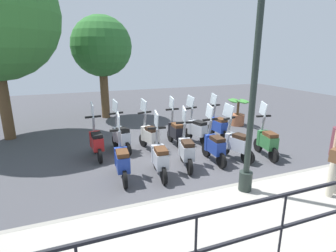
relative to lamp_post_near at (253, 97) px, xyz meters
name	(u,v)px	position (x,y,z in m)	size (l,w,h in m)	color
ground_plane	(187,156)	(2.40, 0.20, -2.08)	(28.00, 28.00, 0.00)	#424247
promenade_walkway	(261,215)	(-0.75, 0.20, -2.00)	(2.20, 20.00, 0.15)	#A39E93
fence_railing	(319,206)	(-1.80, 0.20, -1.18)	(0.04, 16.03, 1.07)	black
lamp_post_near	(253,97)	(0.00, 0.00, 0.00)	(0.26, 0.90, 4.34)	#232D28
tree_distant	(102,47)	(7.97, 1.70, 1.01)	(2.56, 2.56, 4.41)	brown
potted_palm	(238,114)	(4.71, -3.12, -1.63)	(1.06, 0.66, 1.05)	#9E5B3D
scooter_near_0	(267,141)	(1.57, -1.88, -1.59)	(1.23, 0.47, 1.54)	black
scooter_near_1	(236,143)	(1.71, -0.95, -1.59)	(1.20, 0.55, 1.54)	black
scooter_near_2	(214,145)	(1.77, -0.30, -1.59)	(1.23, 0.44, 1.54)	black
scooter_near_3	(186,150)	(1.72, 0.54, -1.59)	(1.22, 0.49, 1.54)	black
scooter_near_4	(160,157)	(1.49, 1.34, -1.59)	(1.23, 0.44, 1.54)	black
scooter_near_5	(122,160)	(1.64, 2.21, -1.59)	(1.23, 0.44, 1.54)	black
scooter_far_0	(218,125)	(3.44, -1.44, -1.59)	(1.23, 0.44, 1.54)	black
scooter_far_1	(197,129)	(3.33, -0.57, -1.59)	(1.20, 0.53, 1.54)	black
scooter_far_2	(175,131)	(3.35, 0.17, -1.59)	(1.23, 0.44, 1.54)	black
scooter_far_3	(150,135)	(3.22, 1.06, -1.59)	(1.22, 0.50, 1.54)	black
scooter_far_4	(121,136)	(3.43, 1.88, -1.59)	(1.22, 0.51, 1.54)	black
scooter_far_5	(96,141)	(3.20, 2.61, -1.59)	(1.23, 0.44, 1.54)	black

